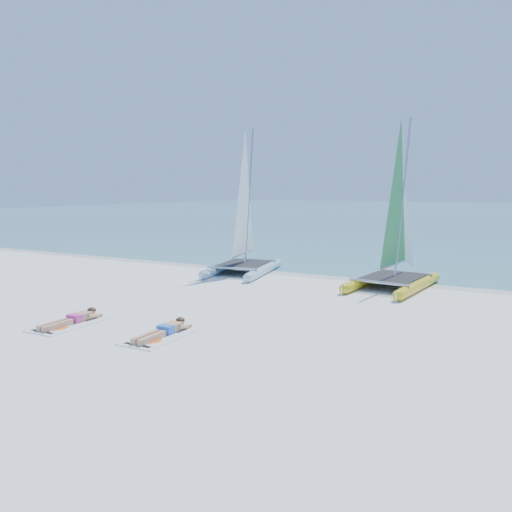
{
  "coord_description": "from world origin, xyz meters",
  "views": [
    {
      "loc": [
        7.08,
        -12.8,
        3.39
      ],
      "look_at": [
        -0.27,
        1.2,
        1.23
      ],
      "focal_mm": 35.0,
      "sensor_mm": 36.0,
      "label": 1
    }
  ],
  "objects_px": {
    "catamaran_blue": "(244,228)",
    "sunbather_b": "(164,330)",
    "towel_a": "(68,325)",
    "sunbather_a": "(73,319)",
    "towel_b": "(159,337)",
    "catamaran_yellow": "(399,232)"
  },
  "relations": [
    {
      "from": "catamaran_blue",
      "to": "sunbather_b",
      "type": "relative_size",
      "value": 3.48
    },
    {
      "from": "towel_a",
      "to": "catamaran_blue",
      "type": "bearing_deg",
      "value": 89.35
    },
    {
      "from": "catamaran_blue",
      "to": "towel_b",
      "type": "height_order",
      "value": "catamaran_blue"
    },
    {
      "from": "catamaran_blue",
      "to": "catamaran_yellow",
      "type": "bearing_deg",
      "value": -8.16
    },
    {
      "from": "towel_a",
      "to": "towel_b",
      "type": "distance_m",
      "value": 2.69
    },
    {
      "from": "sunbather_b",
      "to": "catamaran_blue",
      "type": "bearing_deg",
      "value": 106.96
    },
    {
      "from": "catamaran_yellow",
      "to": "towel_b",
      "type": "xyz_separation_m",
      "value": [
        -3.5,
        -8.74,
        -1.89
      ]
    },
    {
      "from": "catamaran_yellow",
      "to": "towel_a",
      "type": "height_order",
      "value": "catamaran_yellow"
    },
    {
      "from": "catamaran_yellow",
      "to": "sunbather_b",
      "type": "distance_m",
      "value": 9.4
    },
    {
      "from": "catamaran_yellow",
      "to": "towel_b",
      "type": "relative_size",
      "value": 3.26
    },
    {
      "from": "catamaran_blue",
      "to": "sunbather_b",
      "type": "xyz_separation_m",
      "value": [
        2.58,
        -8.45,
        -1.68
      ]
    },
    {
      "from": "towel_a",
      "to": "sunbather_b",
      "type": "relative_size",
      "value": 1.07
    },
    {
      "from": "catamaran_blue",
      "to": "towel_b",
      "type": "relative_size",
      "value": 3.25
    },
    {
      "from": "towel_b",
      "to": "sunbather_a",
      "type": "bearing_deg",
      "value": -178.57
    },
    {
      "from": "towel_b",
      "to": "sunbather_b",
      "type": "distance_m",
      "value": 0.22
    },
    {
      "from": "catamaran_blue",
      "to": "towel_b",
      "type": "distance_m",
      "value": 9.19
    },
    {
      "from": "catamaran_yellow",
      "to": "sunbather_a",
      "type": "bearing_deg",
      "value": -117.73
    },
    {
      "from": "towel_a",
      "to": "sunbather_a",
      "type": "distance_m",
      "value": 0.22
    },
    {
      "from": "towel_a",
      "to": "towel_b",
      "type": "height_order",
      "value": "same"
    },
    {
      "from": "towel_b",
      "to": "catamaran_yellow",
      "type": "bearing_deg",
      "value": 68.17
    },
    {
      "from": "sunbather_a",
      "to": "towel_b",
      "type": "relative_size",
      "value": 0.93
    },
    {
      "from": "towel_a",
      "to": "towel_b",
      "type": "xyz_separation_m",
      "value": [
        2.68,
        0.26,
        0.0
      ]
    }
  ]
}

